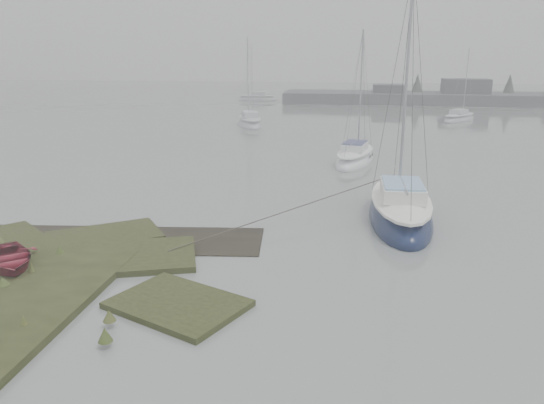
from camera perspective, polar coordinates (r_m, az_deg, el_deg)
The scene contains 8 objects.
ground at distance 44.08m, azimuth 1.71°, elevation 7.03°, with size 160.00×160.00×0.00m, color slate.
far_shoreline at distance 78.50m, azimuth 24.84°, elevation 10.13°, with size 60.00×8.00×4.15m.
sailboat_main at distance 22.78m, azimuth 13.61°, elevation -1.05°, with size 2.57×7.72×10.88m.
sailboat_white at distance 34.08m, azimuth 8.91°, elevation 4.66°, with size 3.34×6.48×8.72m.
sailboat_far_a at distance 50.80m, azimuth -2.42°, elevation 8.51°, with size 3.95×6.53×8.75m.
sailboat_far_b at distance 57.40m, azimuth 19.49°, elevation 8.45°, with size 4.71×5.45×7.71m.
sailboat_far_c at distance 77.21m, azimuth -1.59°, elevation 11.04°, with size 5.77×2.16×8.02m.
dinghy at distance 18.81m, azimuth -26.45°, elevation -5.43°, with size 1.95×2.73×0.57m, color maroon.
Camera 1 is at (4.99, -13.26, 6.81)m, focal length 35.00 mm.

